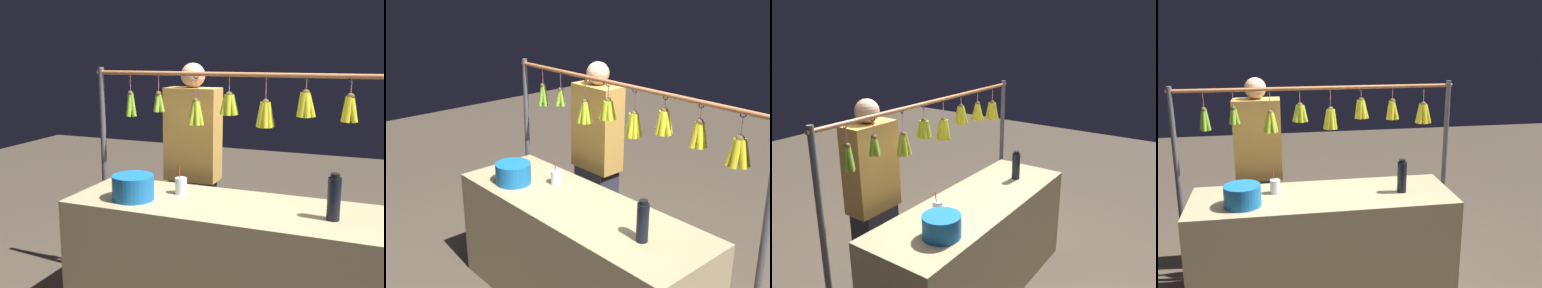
% 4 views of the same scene
% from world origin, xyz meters
% --- Properties ---
extents(market_counter, '(2.08, 0.70, 0.89)m').
position_xyz_m(market_counter, '(0.00, 0.00, 0.44)').
color(market_counter, tan).
rests_on(market_counter, ground).
extents(display_rack, '(2.42, 0.15, 1.73)m').
position_xyz_m(display_rack, '(-0.08, -0.42, 1.30)').
color(display_rack, '#4C4C51').
rests_on(display_rack, ground).
extents(water_bottle, '(0.08, 0.08, 0.27)m').
position_xyz_m(water_bottle, '(-0.64, 0.04, 1.02)').
color(water_bottle, black).
rests_on(water_bottle, market_counter).
extents(blue_bucket, '(0.27, 0.27, 0.16)m').
position_xyz_m(blue_bucket, '(0.62, 0.12, 0.97)').
color(blue_bucket, '#1762AB').
rests_on(blue_bucket, market_counter).
extents(drink_cup, '(0.08, 0.08, 0.19)m').
position_xyz_m(drink_cup, '(0.37, -0.11, 0.94)').
color(drink_cup, silver).
rests_on(drink_cup, market_counter).
extents(vendor_person, '(0.42, 0.23, 1.76)m').
position_xyz_m(vendor_person, '(0.51, -0.68, 0.87)').
color(vendor_person, '#2D2D38').
rests_on(vendor_person, ground).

